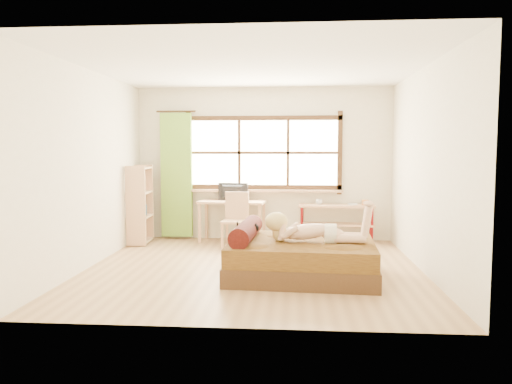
# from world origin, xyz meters

# --- Properties ---
(floor) EXTENTS (4.50, 4.50, 0.00)m
(floor) POSITION_xyz_m (0.00, 0.00, 0.00)
(floor) COLOR #9E754C
(floor) RESTS_ON ground
(ceiling) EXTENTS (4.50, 4.50, 0.00)m
(ceiling) POSITION_xyz_m (0.00, 0.00, 2.70)
(ceiling) COLOR white
(ceiling) RESTS_ON wall_back
(wall_back) EXTENTS (4.50, 0.00, 4.50)m
(wall_back) POSITION_xyz_m (0.00, 2.25, 1.35)
(wall_back) COLOR silver
(wall_back) RESTS_ON floor
(wall_front) EXTENTS (4.50, 0.00, 4.50)m
(wall_front) POSITION_xyz_m (0.00, -2.25, 1.35)
(wall_front) COLOR silver
(wall_front) RESTS_ON floor
(wall_left) EXTENTS (0.00, 4.50, 4.50)m
(wall_left) POSITION_xyz_m (-2.25, 0.00, 1.35)
(wall_left) COLOR silver
(wall_left) RESTS_ON floor
(wall_right) EXTENTS (0.00, 4.50, 4.50)m
(wall_right) POSITION_xyz_m (2.25, 0.00, 1.35)
(wall_right) COLOR silver
(wall_right) RESTS_ON floor
(window) EXTENTS (2.80, 0.16, 1.46)m
(window) POSITION_xyz_m (0.00, 2.22, 1.51)
(window) COLOR #FFEDBF
(window) RESTS_ON wall_back
(curtain) EXTENTS (0.55, 0.10, 2.20)m
(curtain) POSITION_xyz_m (-1.55, 2.13, 1.15)
(curtain) COLOR #5F9528
(curtain) RESTS_ON wall_back
(bed) EXTENTS (1.91, 1.57, 0.70)m
(bed) POSITION_xyz_m (0.61, -0.35, 0.25)
(bed) COLOR #311C0E
(bed) RESTS_ON floor
(woman) EXTENTS (1.30, 0.44, 0.55)m
(woman) POSITION_xyz_m (0.80, -0.41, 0.73)
(woman) COLOR #E3B092
(woman) RESTS_ON bed
(kitten) EXTENTS (0.28, 0.13, 0.22)m
(kitten) POSITION_xyz_m (-0.07, -0.26, 0.57)
(kitten) COLOR black
(kitten) RESTS_ON bed
(desk) EXTENTS (1.20, 0.64, 0.72)m
(desk) POSITION_xyz_m (-0.53, 1.95, 0.62)
(desk) COLOR tan
(desk) RESTS_ON floor
(monitor) EXTENTS (0.54, 0.12, 0.31)m
(monitor) POSITION_xyz_m (-0.53, 2.00, 0.87)
(monitor) COLOR black
(monitor) RESTS_ON desk
(chair) EXTENTS (0.44, 0.44, 0.90)m
(chair) POSITION_xyz_m (-0.42, 1.58, 0.50)
(chair) COLOR tan
(chair) RESTS_ON floor
(pipe_shelf) EXTENTS (1.32, 0.39, 0.74)m
(pipe_shelf) POSITION_xyz_m (1.30, 2.07, 0.48)
(pipe_shelf) COLOR tan
(pipe_shelf) RESTS_ON floor
(cup) EXTENTS (0.12, 0.12, 0.09)m
(cup) POSITION_xyz_m (0.98, 2.07, 0.70)
(cup) COLOR gray
(cup) RESTS_ON pipe_shelf
(book) EXTENTS (0.17, 0.22, 0.02)m
(book) POSITION_xyz_m (1.48, 2.07, 0.66)
(book) COLOR gray
(book) RESTS_ON pipe_shelf
(bookshelf) EXTENTS (0.35, 0.59, 1.33)m
(bookshelf) POSITION_xyz_m (-2.08, 1.66, 0.68)
(bookshelf) COLOR tan
(bookshelf) RESTS_ON floor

